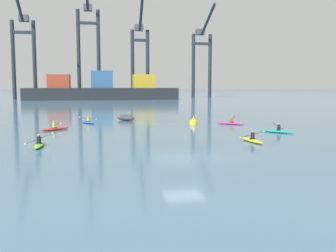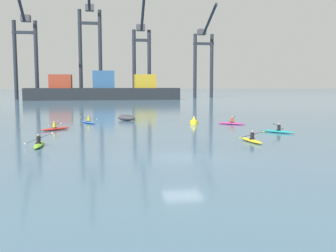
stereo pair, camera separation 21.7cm
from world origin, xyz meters
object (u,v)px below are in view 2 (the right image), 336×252
object	(u,v)px
channel_buoy	(194,121)
kayak_blue	(88,122)
gantry_crane_east_mid	(142,50)
kayak_red	(55,129)
gantry_crane_west_mid	(90,39)
container_barge	(104,90)
kayak_teal	(278,131)
capsized_dinghy	(126,118)
kayak_magenta	(232,123)
kayak_yellow	(252,140)
gantry_crane_east	(204,53)
gantry_crane_west	(25,44)
kayak_lime	(39,144)

from	to	relation	value
channel_buoy	kayak_blue	xyz separation A→B (m)	(-12.18, 3.21, -0.19)
gantry_crane_east_mid	kayak_red	world-z (taller)	gantry_crane_east_mid
channel_buoy	gantry_crane_west_mid	bearing A→B (deg)	98.99
channel_buoy	container_barge	bearing A→B (deg)	97.23
kayak_teal	capsized_dinghy	bearing A→B (deg)	131.89
gantry_crane_east_mid	kayak_magenta	world-z (taller)	gantry_crane_east_mid
kayak_red	kayak_magenta	world-z (taller)	same
kayak_magenta	kayak_blue	distance (m)	16.97
container_barge	kayak_yellow	bearing A→B (deg)	-83.12
gantry_crane_east_mid	kayak_red	bearing A→B (deg)	-101.32
gantry_crane_east	capsized_dinghy	xyz separation A→B (m)	(-32.63, -85.38, -15.19)
gantry_crane_east_mid	kayak_teal	world-z (taller)	gantry_crane_east_mid
container_barge	kayak_yellow	world-z (taller)	container_barge
kayak_blue	kayak_teal	bearing A→B (deg)	-34.43
container_barge	kayak_magenta	world-z (taller)	container_barge
kayak_teal	kayak_blue	xyz separation A→B (m)	(-18.26, 12.51, 0.00)
gantry_crane_west_mid	gantry_crane_east_mid	xyz separation A→B (m)	(16.77, -0.90, -3.25)
capsized_dinghy	kayak_yellow	size ratio (longest dim) A/B	0.79
gantry_crane_east_mid	channel_buoy	xyz separation A→B (m)	(-2.85, -87.11, -15.69)
kayak_magenta	channel_buoy	bearing A→B (deg)	167.47
gantry_crane_west	channel_buoy	world-z (taller)	gantry_crane_west
capsized_dinghy	kayak_lime	distance (m)	21.47
capsized_dinghy	kayak_teal	size ratio (longest dim) A/B	0.90
capsized_dinghy	kayak_teal	bearing A→B (deg)	-48.11
gantry_crane_west	kayak_lime	distance (m)	101.03
kayak_yellow	gantry_crane_west	bearing A→B (deg)	109.46
kayak_red	gantry_crane_west_mid	bearing A→B (deg)	89.14
kayak_teal	kayak_red	size ratio (longest dim) A/B	1.02
gantry_crane_west_mid	gantry_crane_east_mid	world-z (taller)	gantry_crane_west_mid
channel_buoy	kayak_teal	xyz separation A→B (m)	(6.08, -9.30, -0.19)
kayak_lime	kayak_blue	world-z (taller)	kayak_lime
gantry_crane_east	channel_buoy	distance (m)	95.81
gantry_crane_west_mid	gantry_crane_east	bearing A→B (deg)	4.66
container_barge	gantry_crane_west_mid	bearing A→B (deg)	111.33
gantry_crane_east_mid	kayak_blue	world-z (taller)	gantry_crane_east_mid
kayak_teal	kayak_magenta	distance (m)	8.55
kayak_teal	kayak_red	xyz separation A→B (m)	(-21.37, 5.80, 0.00)
gantry_crane_west	gantry_crane_west_mid	bearing A→B (deg)	12.22
gantry_crane_west_mid	gantry_crane_east_mid	distance (m)	17.10
container_barge	channel_buoy	size ratio (longest dim) A/B	46.11
gantry_crane_east_mid	kayak_magenta	xyz separation A→B (m)	(1.43, -88.06, -15.87)
gantry_crane_west_mid	gantry_crane_east	size ratio (longest dim) A/B	1.31
kayak_red	kayak_magenta	size ratio (longest dim) A/B	0.98
gantry_crane_east	kayak_teal	world-z (taller)	gantry_crane_east
container_barge	kayak_lime	distance (m)	91.97
capsized_dinghy	kayak_blue	world-z (taller)	kayak_blue
kayak_teal	kayak_magenta	xyz separation A→B (m)	(-1.80, 8.35, 0.00)
kayak_teal	kayak_lime	xyz separation A→B (m)	(-21.37, -4.89, 0.00)
gantry_crane_west_mid	capsized_dinghy	size ratio (longest dim) A/B	14.42
channel_buoy	capsized_dinghy	bearing A→B (deg)	142.15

